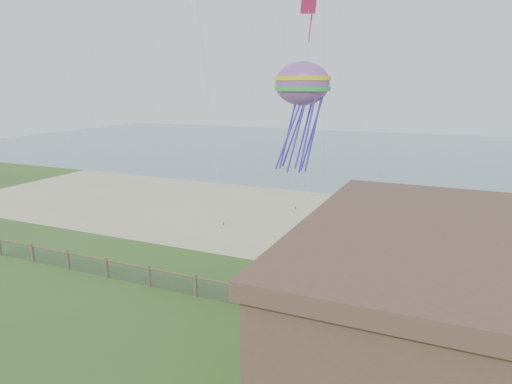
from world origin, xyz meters
TOP-DOWN VIEW (x-y plane):
  - ground at (0.00, 0.00)m, footprint 160.00×160.00m
  - sand_beach at (0.00, 22.00)m, footprint 72.00×20.00m
  - ocean at (0.00, 66.00)m, footprint 160.00×68.00m
  - chainlink_fence at (0.00, 6.00)m, footprint 36.20×0.20m
  - picnic_table at (4.09, 5.00)m, footprint 2.01×1.72m
  - octopus_kite at (0.18, 13.52)m, footprint 3.58×2.62m
  - kite_red at (-0.80, 17.43)m, footprint 1.89×2.09m

SIDE VIEW (x-z plane):
  - ground at x=0.00m, z-range 0.00..0.00m
  - ocean at x=0.00m, z-range -0.01..0.01m
  - sand_beach at x=0.00m, z-range -0.01..0.01m
  - picnic_table at x=4.09m, z-range 0.00..0.73m
  - chainlink_fence at x=0.00m, z-range -0.07..1.18m
  - octopus_kite at x=0.18m, z-range 5.67..12.79m
  - kite_red at x=-0.80m, z-range 14.19..16.80m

